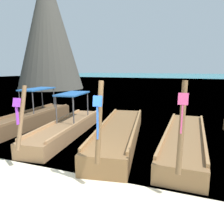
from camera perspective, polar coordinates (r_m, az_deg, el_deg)
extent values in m
plane|color=beige|center=(5.17, -12.73, -20.90)|extent=(120.00, 120.00, 0.00)
plane|color=#147A89|center=(64.71, 18.69, 8.49)|extent=(120.00, 120.00, 0.00)
cube|color=brown|center=(11.06, -20.98, -2.08)|extent=(1.36, 5.84, 0.59)
cube|color=brown|center=(11.29, -23.04, -0.18)|extent=(0.37, 5.32, 0.10)
cube|color=brown|center=(10.69, -19.07, -0.51)|extent=(0.37, 5.32, 0.10)
cylinder|color=#4C4C51|center=(11.02, -23.26, 2.23)|extent=(0.05, 0.05, 1.12)
cylinder|color=#4C4C51|center=(10.56, -20.23, 2.09)|extent=(0.05, 0.05, 1.12)
cylinder|color=#4C4C51|center=(12.37, -18.04, 3.52)|extent=(0.05, 0.05, 1.12)
cylinder|color=#4C4C51|center=(11.96, -15.17, 3.43)|extent=(0.05, 0.05, 1.12)
cube|color=#235BA3|center=(11.40, -19.25, 5.79)|extent=(1.00, 1.98, 0.06)
cube|color=olive|center=(9.14, -11.85, -4.53)|extent=(1.72, 5.49, 0.52)
cube|color=#AF7F52|center=(9.28, -14.72, -2.43)|extent=(0.67, 4.95, 0.10)
cube|color=#AF7F52|center=(8.85, -9.00, -2.86)|extent=(0.67, 4.95, 0.10)
cylinder|color=brown|center=(6.52, -22.96, -1.39)|extent=(0.20, 0.66, 1.78)
cube|color=purple|center=(6.34, -24.02, 2.32)|extent=(0.21, 0.15, 0.25)
cube|color=purple|center=(6.38, -23.86, -0.94)|extent=(0.04, 0.08, 0.49)
cylinder|color=#4C4C51|center=(9.00, -14.60, 0.48)|extent=(0.06, 0.06, 1.12)
cylinder|color=#4C4C51|center=(8.67, -10.19, 0.26)|extent=(0.06, 0.06, 1.12)
cylinder|color=#4C4C51|center=(10.43, -10.40, 2.14)|extent=(0.06, 0.06, 1.12)
cylinder|color=#4C4C51|center=(10.14, -6.49, 2.00)|extent=(0.06, 0.06, 1.12)
cube|color=#235BA3|center=(9.46, -10.44, 4.82)|extent=(1.13, 1.92, 0.06)
cube|color=brown|center=(8.26, 1.96, -5.68)|extent=(2.38, 6.24, 0.61)
cube|color=#996C3F|center=(8.28, -2.29, -3.10)|extent=(1.07, 5.54, 0.10)
cube|color=#996C3F|center=(8.10, 6.35, -3.49)|extent=(1.07, 5.54, 0.10)
cylinder|color=brown|center=(4.96, -3.41, -2.64)|extent=(0.22, 0.61, 1.88)
cube|color=blue|center=(4.74, -3.87, 2.89)|extent=(0.22, 0.15, 0.25)
cube|color=blue|center=(4.82, -3.85, -2.94)|extent=(0.04, 0.08, 0.74)
cube|color=brown|center=(8.02, 18.69, -7.07)|extent=(1.30, 5.85, 0.55)
cube|color=#9F7246|center=(7.97, 14.55, -4.53)|extent=(0.10, 5.38, 0.10)
cube|color=#9F7246|center=(7.94, 23.14, -5.16)|extent=(0.10, 5.38, 0.10)
cylinder|color=brown|center=(4.80, 18.01, -3.89)|extent=(0.12, 0.56, 1.97)
cube|color=#F24C8C|center=(4.54, 18.39, 3.30)|extent=(0.20, 0.11, 0.25)
cube|color=#F24C8C|center=(4.60, 18.05, -1.87)|extent=(0.03, 0.08, 0.59)
cone|color=#47443D|center=(31.41, -16.60, 20.50)|extent=(8.77, 8.77, 15.79)
cone|color=#4E4B43|center=(33.97, -20.33, 12.22)|extent=(4.47, 4.47, 7.15)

